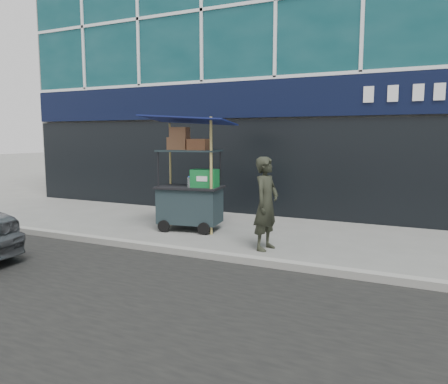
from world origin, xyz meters
The scene contains 4 objects.
ground centered at (0.00, 0.00, 0.00)m, with size 80.00×80.00×0.00m, color slate.
curb centered at (0.00, -0.20, 0.06)m, with size 80.00×0.18×0.12m, color gray.
vendor_cart centered at (-1.03, 1.59, 0.85)m, with size 1.97×1.53×2.42m.
vendor_man centered at (0.97, 0.75, 0.82)m, with size 0.60×0.39×1.64m, color black.
Camera 1 is at (3.59, -6.35, 1.99)m, focal length 35.00 mm.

